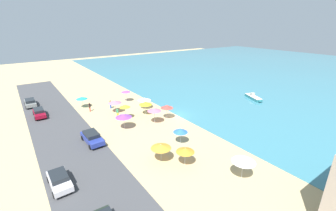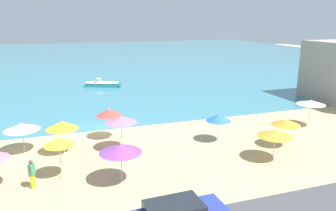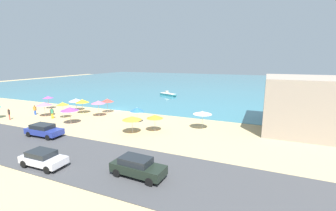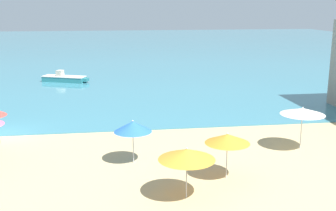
# 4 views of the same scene
# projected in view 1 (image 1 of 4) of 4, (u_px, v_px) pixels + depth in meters

# --- Properties ---
(ground_plane) EXTENTS (160.00, 160.00, 0.00)m
(ground_plane) POSITION_uv_depth(u_px,v_px,m) (177.00, 115.00, 39.60)
(ground_plane) COLOR tan
(sea) EXTENTS (150.00, 110.00, 0.05)m
(sea) POSITION_uv_depth(u_px,v_px,m) (318.00, 75.00, 69.41)
(sea) COLOR teal
(sea) RESTS_ON ground_plane
(coastal_road) EXTENTS (80.00, 8.00, 0.06)m
(coastal_road) POSITION_uv_depth(u_px,v_px,m) (70.00, 145.00, 29.83)
(coastal_road) COLOR #444548
(coastal_road) RESTS_ON ground_plane
(beach_umbrella_0) EXTENTS (2.23, 2.23, 2.50)m
(beach_umbrella_0) POSITION_uv_depth(u_px,v_px,m) (145.00, 103.00, 39.17)
(beach_umbrella_0) COLOR #B2B2B7
(beach_umbrella_0) RESTS_ON ground_plane
(beach_umbrella_1) EXTENTS (2.25, 2.25, 2.64)m
(beach_umbrella_1) POSITION_uv_depth(u_px,v_px,m) (154.00, 110.00, 35.66)
(beach_umbrella_1) COLOR #B2B2B7
(beach_umbrella_1) RESTS_ON ground_plane
(beach_umbrella_2) EXTENTS (1.94, 1.94, 2.28)m
(beach_umbrella_2) POSITION_uv_depth(u_px,v_px,m) (181.00, 130.00, 29.76)
(beach_umbrella_2) COLOR #B2B2B7
(beach_umbrella_2) RESTS_ON ground_plane
(beach_umbrella_3) EXTENTS (1.84, 1.84, 2.47)m
(beach_umbrella_3) POSITION_uv_depth(u_px,v_px,m) (126.00, 91.00, 45.74)
(beach_umbrella_3) COLOR #B2B2B7
(beach_umbrella_3) RESTS_ON ground_plane
(beach_umbrella_4) EXTENTS (1.78, 1.78, 2.63)m
(beach_umbrella_4) POSITION_uv_depth(u_px,v_px,m) (125.00, 106.00, 37.25)
(beach_umbrella_4) COLOR #B2B2B7
(beach_umbrella_4) RESTS_ON ground_plane
(beach_umbrella_5) EXTENTS (2.10, 2.10, 2.51)m
(beach_umbrella_5) POSITION_uv_depth(u_px,v_px,m) (167.00, 107.00, 37.51)
(beach_umbrella_5) COLOR #B2B2B7
(beach_umbrella_5) RESTS_ON ground_plane
(beach_umbrella_6) EXTENTS (2.39, 2.39, 2.24)m
(beach_umbrella_6) POSITION_uv_depth(u_px,v_px,m) (161.00, 146.00, 25.89)
(beach_umbrella_6) COLOR #B2B2B7
(beach_umbrella_6) RESTS_ON ground_plane
(beach_umbrella_7) EXTENTS (2.46, 2.46, 2.21)m
(beach_umbrella_7) POSITION_uv_depth(u_px,v_px,m) (144.00, 99.00, 42.05)
(beach_umbrella_7) COLOR #B2B2B7
(beach_umbrella_7) RESTS_ON ground_plane
(beach_umbrella_8) EXTENTS (2.10, 2.10, 2.23)m
(beach_umbrella_8) POSITION_uv_depth(u_px,v_px,m) (185.00, 150.00, 25.13)
(beach_umbrella_8) COLOR #B2B2B7
(beach_umbrella_8) RESTS_ON ground_plane
(beach_umbrella_9) EXTENTS (2.08, 2.08, 2.24)m
(beach_umbrella_9) POSITION_uv_depth(u_px,v_px,m) (82.00, 98.00, 42.44)
(beach_umbrella_9) COLOR #B2B2B7
(beach_umbrella_9) RESTS_ON ground_plane
(beach_umbrella_10) EXTENTS (2.38, 2.38, 2.37)m
(beach_umbrella_10) POSITION_uv_depth(u_px,v_px,m) (115.00, 102.00, 40.14)
(beach_umbrella_10) COLOR #B2B2B7
(beach_umbrella_10) RESTS_ON ground_plane
(beach_umbrella_11) EXTENTS (2.46, 2.46, 2.49)m
(beach_umbrella_11) POSITION_uv_depth(u_px,v_px,m) (124.00, 116.00, 33.81)
(beach_umbrella_11) COLOR #B2B2B7
(beach_umbrella_11) RESTS_ON ground_plane
(beach_umbrella_12) EXTENTS (2.45, 2.45, 2.45)m
(beach_umbrella_12) POSITION_uv_depth(u_px,v_px,m) (244.00, 160.00, 22.83)
(beach_umbrella_12) COLOR #B2B2B7
(beach_umbrella_12) RESTS_ON ground_plane
(bather_0) EXTENTS (0.54, 0.34, 1.62)m
(bather_0) POSITION_uv_depth(u_px,v_px,m) (110.00, 104.00, 42.47)
(bather_0) COLOR blue
(bather_0) RESTS_ON ground_plane
(bather_1) EXTENTS (0.45, 0.40, 1.72)m
(bather_1) POSITION_uv_depth(u_px,v_px,m) (90.00, 107.00, 40.95)
(bather_1) COLOR #F14F42
(bather_1) RESTS_ON ground_plane
(bather_2) EXTENTS (0.38, 0.49, 1.73)m
(bather_2) POSITION_uv_depth(u_px,v_px,m) (118.00, 112.00, 38.53)
(bather_2) COLOR gold
(bather_2) RESTS_ON ground_plane
(parked_car_0) EXTENTS (4.54, 2.07, 1.45)m
(parked_car_0) POSITION_uv_depth(u_px,v_px,m) (92.00, 137.00, 30.24)
(parked_car_0) COLOR #283894
(parked_car_0) RESTS_ON coastal_road
(parked_car_1) EXTENTS (4.34, 1.82, 1.37)m
(parked_car_1) POSITION_uv_depth(u_px,v_px,m) (39.00, 113.00, 38.67)
(parked_car_1) COLOR maroon
(parked_car_1) RESTS_ON coastal_road
(parked_car_2) EXTENTS (3.98, 1.92, 1.36)m
(parked_car_2) POSITION_uv_depth(u_px,v_px,m) (59.00, 180.00, 22.12)
(parked_car_2) COLOR silver
(parked_car_2) RESTS_ON coastal_road
(parked_car_3) EXTENTS (4.51, 1.94, 1.41)m
(parked_car_3) POSITION_uv_depth(u_px,v_px,m) (30.00, 102.00, 43.59)
(parked_car_3) COLOR gray
(parked_car_3) RESTS_ON coastal_road
(skiff_nearshore) EXTENTS (5.00, 3.05, 1.21)m
(skiff_nearshore) POSITION_uv_depth(u_px,v_px,m) (253.00, 97.00, 47.84)
(skiff_nearshore) COLOR #28767C
(skiff_nearshore) RESTS_ON sea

